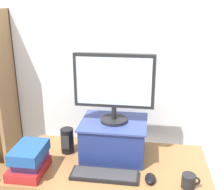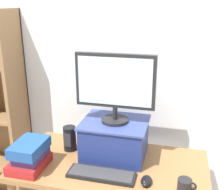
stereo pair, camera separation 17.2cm
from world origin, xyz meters
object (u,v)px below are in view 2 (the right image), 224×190
Objects in this scene: keyboard at (101,175)px; coffee_mug at (185,186)px; desk at (111,176)px; desk_speaker at (70,138)px; computer_mouse at (146,181)px; book_stack at (30,155)px; computer_monitor at (115,85)px; riser_box at (114,137)px.

coffee_mug reaches higher than keyboard.
desk is 7.07× the size of desk_speaker.
computer_mouse is (0.25, -0.16, 0.11)m from desk.
book_stack is at bearing -160.31° from desk.
keyboard is at bearing 176.55° from coffee_mug.
computer_monitor is 0.56m from keyboard.
computer_mouse reaches higher than keyboard.
keyboard is at bearing -97.18° from desk.
desk_speaker is (-0.32, -0.01, -0.04)m from riser_box.
coffee_mug reaches higher than computer_mouse.
coffee_mug is (0.47, -0.18, 0.14)m from desk.
computer_mouse is 0.41× the size of book_stack.
coffee_mug is at bearing -32.07° from riser_box.
computer_mouse is at bearing -24.16° from desk_speaker.
computer_mouse is at bearing 173.20° from coffee_mug.
coffee_mug is at bearing -3.45° from keyboard.
book_stack is at bearing -149.27° from riser_box.
keyboard is 0.47m from book_stack.
desk is at bearing 19.69° from book_stack.
desk is 4.83× the size of book_stack.
desk is 11.70× the size of coffee_mug.
desk_speaker is (-0.32, 0.10, 0.18)m from desk.
coffee_mug is 0.60× the size of desk_speaker.
riser_box is at bearing 147.93° from coffee_mug.
keyboard is at bearing 2.22° from book_stack.
book_stack reaches higher than desk_speaker.
computer_monitor reaches higher than desk_speaker.
keyboard is 0.27m from computer_mouse.
book_stack is 1.46× the size of desk_speaker.
desk_speaker is (-0.30, 0.25, 0.08)m from keyboard.
coffee_mug is (0.21, -0.03, 0.02)m from computer_mouse.
book_stack is (-0.48, -0.17, 0.18)m from desk.
computer_mouse is at bearing -46.48° from riser_box.
riser_box reaches higher than computer_mouse.
desk_speaker reaches higher than coffee_mug.
computer_monitor is at bearing 86.53° from keyboard.
book_stack is (-0.48, -0.28, -0.41)m from computer_monitor.
keyboard is at bearing -93.47° from computer_monitor.
keyboard is 0.40m from desk_speaker.
desk is 0.39m from desk_speaker.
computer_monitor is at bearing 30.60° from book_stack.
riser_box is at bearing 91.72° from desk.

